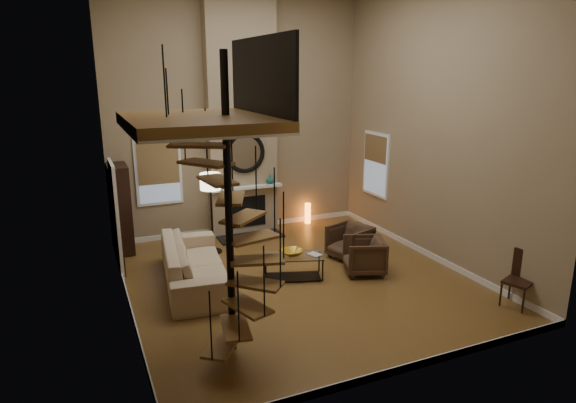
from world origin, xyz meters
name	(u,v)px	position (x,y,z in m)	size (l,w,h in m)	color
ground	(297,279)	(0.00, 0.00, -0.01)	(6.00, 6.50, 0.01)	olive
back_wall	(239,116)	(0.00, 3.25, 2.75)	(6.00, 0.02, 5.50)	#978361
front_wall	(415,163)	(0.00, -3.25, 2.75)	(6.00, 0.02, 5.50)	#978361
left_wall	(114,141)	(-3.00, 0.00, 2.75)	(0.02, 6.50, 5.50)	#978361
right_wall	(436,124)	(3.00, 0.00, 2.75)	(0.02, 6.50, 5.50)	#978361
baseboard_back	(242,227)	(0.00, 3.24, 0.06)	(6.00, 0.02, 0.12)	white
baseboard_front	(401,369)	(0.00, -3.24, 0.06)	(6.00, 0.02, 0.12)	white
baseboard_left	(130,305)	(-2.99, 0.00, 0.06)	(0.02, 6.50, 0.12)	white
baseboard_right	(426,253)	(2.99, 0.00, 0.06)	(0.02, 6.50, 0.12)	white
chimney_breast	(241,117)	(0.00, 3.06, 2.75)	(1.60, 0.38, 5.50)	#958161
hearth	(251,237)	(0.00, 2.57, 0.02)	(1.50, 0.60, 0.04)	black
firebox	(246,212)	(0.00, 2.86, 0.55)	(0.95, 0.02, 0.72)	black
mantel	(247,188)	(0.00, 2.78, 1.15)	(1.70, 0.18, 0.06)	white
mirror_frame	(245,153)	(0.00, 2.84, 1.95)	(0.94, 0.94, 0.10)	black
mirror_disc	(245,153)	(0.00, 2.85, 1.95)	(0.80, 0.80, 0.01)	white
vase_left	(223,183)	(-0.55, 2.82, 1.30)	(0.24, 0.24, 0.25)	black
vase_right	(270,179)	(0.60, 2.82, 1.28)	(0.20, 0.20, 0.21)	#195A51
window_back	(159,170)	(-1.90, 3.22, 1.62)	(1.02, 0.06, 1.52)	white
window_right	(376,163)	(2.97, 2.00, 1.63)	(0.06, 1.02, 1.52)	white
entry_door	(117,218)	(-2.95, 1.80, 1.05)	(0.10, 1.05, 2.16)	white
loft	(206,116)	(-2.04, -1.80, 3.24)	(1.70, 2.20, 1.09)	brown
spiral_stair	(230,227)	(-1.78, -1.79, 1.78)	(1.47, 1.47, 4.06)	black
hutch	(120,209)	(-2.80, 2.82, 0.95)	(0.39, 0.84, 1.87)	black
sofa	(194,263)	(-1.78, 0.57, 0.40)	(2.68, 1.05, 0.78)	#C9B08B
armchair_near	(352,241)	(1.51, 0.55, 0.35)	(0.74, 0.77, 0.70)	#463020
armchair_far	(368,256)	(1.37, -0.28, 0.35)	(0.73, 0.75, 0.68)	#463020
coffee_table	(293,264)	(-0.04, 0.06, 0.28)	(1.22, 0.87, 0.43)	silver
bowl	(292,252)	(-0.04, 0.11, 0.50)	(0.40, 0.40, 0.10)	gold
book	(314,255)	(0.31, -0.09, 0.46)	(0.19, 0.25, 0.02)	gray
floor_lamp	(211,188)	(-1.06, 1.99, 1.41)	(0.42, 0.42, 1.74)	black
accent_lamp	(308,213)	(1.70, 3.06, 0.25)	(0.15, 0.15, 0.53)	orange
side_chair	(521,276)	(2.92, -2.42, 0.53)	(0.53, 0.52, 0.92)	black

